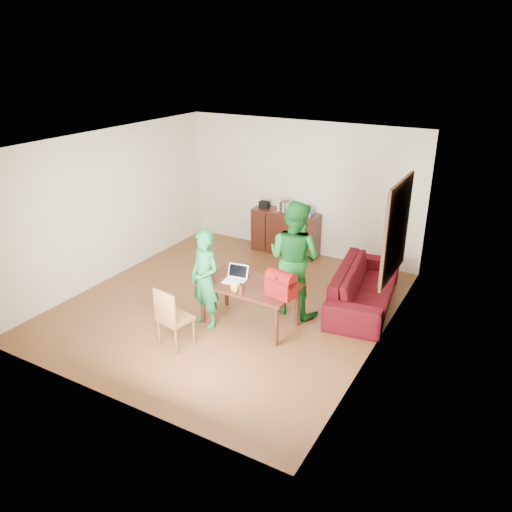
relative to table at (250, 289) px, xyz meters
The scene contains 10 objects.
room 1.05m from the table, 140.15° to the left, with size 5.20×5.70×2.90m.
table is the anchor object (origin of this frame).
chair 1.26m from the table, 120.93° to the right, with size 0.48×0.47×0.92m.
person_near 0.69m from the table, 149.19° to the right, with size 0.56×0.37×1.55m, color #166430.
person_far 0.87m from the table, 59.82° to the left, with size 0.91×0.71×1.87m, color #145C1D.
laptop 0.28m from the table, behind, with size 0.35×0.26×0.23m.
bananas 0.36m from the table, 100.86° to the right, with size 0.14×0.09×0.05m, color gold, non-canonical shape.
bottle 0.40m from the table, 79.99° to the right, with size 0.06×0.06×0.18m, color #541E13.
red_bag 0.64m from the table, 11.12° to the right, with size 0.42×0.24×0.31m, color #6B0E07.
sofa 2.02m from the table, 47.77° to the left, with size 2.26×0.88×0.66m, color #340806.
Camera 1 is at (4.02, -6.22, 4.01)m, focal length 35.00 mm.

